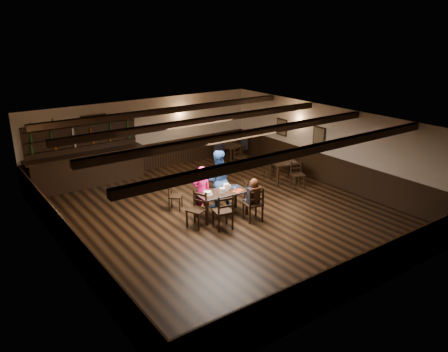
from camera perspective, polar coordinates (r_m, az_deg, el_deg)
ground at (r=12.90m, az=-0.17°, el=-4.92°), size 10.00×10.00×0.00m
room_shell at (r=12.32m, az=-0.25°, el=2.57°), size 9.02×10.02×2.71m
dining_table at (r=12.48m, az=-0.26°, el=-2.49°), size 1.49×0.82×0.75m
chair_near_left at (r=11.71m, az=0.02°, el=-4.36°), size 0.55×0.54×1.02m
chair_near_right at (r=12.21m, az=4.02°, el=-3.40°), size 0.55×0.53×1.01m
chair_end_left at (r=11.98m, az=-3.40°, el=-3.95°), size 0.58×0.59×0.98m
chair_end_right at (r=13.28m, az=3.22°, el=-1.95°), size 0.49×0.50×0.83m
chair_far_pushed at (r=13.11m, az=-6.69°, el=-2.33°), size 0.54×0.54×0.84m
woman_pink at (r=12.54m, az=-2.93°, el=-1.98°), size 0.58×0.42×1.49m
man_blue at (r=13.02m, az=-0.86°, el=-0.44°), size 1.07×0.97×1.79m
seated_person at (r=12.18m, az=3.91°, el=-2.24°), size 0.34×0.51×0.82m
cake at (r=12.26m, az=-2.16°, el=-2.25°), size 0.28×0.28×0.09m
plate_stack_a at (r=12.34m, az=-0.24°, el=-1.90°), size 0.16×0.16×0.15m
plate_stack_b at (r=12.53m, az=0.29°, el=-1.44°), size 0.17×0.17×0.20m
tea_light at (r=12.54m, az=-0.46°, el=-1.81°), size 0.05×0.05×0.06m
salt_shaker at (r=12.55m, az=1.42°, el=-1.70°), size 0.03×0.03×0.09m
pepper_shaker at (r=12.53m, az=1.60°, el=-1.76°), size 0.03×0.03×0.08m
drink_glass at (r=12.66m, az=0.77°, el=-1.43°), size 0.07×0.07×0.12m
menu_red at (r=12.55m, az=1.82°, el=-1.91°), size 0.37×0.31×0.00m
menu_blue at (r=12.84m, az=1.40°, el=-1.39°), size 0.27×0.20×0.00m
bar_counter at (r=15.67m, az=-17.47°, el=1.45°), size 4.02×0.70×2.20m
back_table_a at (r=15.37m, az=7.83°, el=1.55°), size 1.09×1.09×0.75m
back_table_b at (r=17.26m, az=0.88°, el=3.71°), size 0.91×0.91×0.75m
bg_patron_left at (r=17.01m, az=-0.65°, el=4.19°), size 0.30×0.41×0.78m
bg_patron_right at (r=17.70m, az=2.59°, el=4.68°), size 0.30×0.39×0.72m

